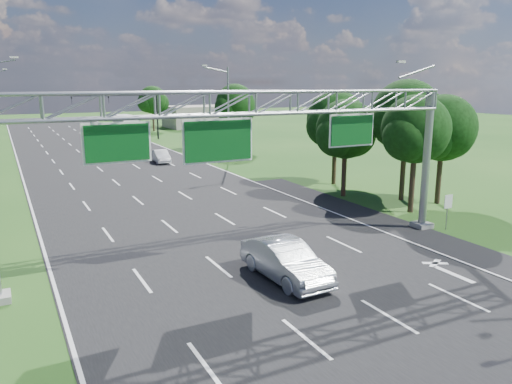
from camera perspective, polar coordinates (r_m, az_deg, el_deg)
ground at (r=41.04m, az=-12.10°, el=0.30°), size 220.00×220.00×0.00m
road at (r=41.04m, az=-12.10°, el=0.30°), size 18.00×180.00×0.02m
road_flare at (r=31.80m, az=14.18°, el=-3.33°), size 3.00×30.00×0.02m
sign_gantry at (r=23.42m, az=-0.23°, el=8.66°), size 23.50×1.00×9.56m
regulatory_sign at (r=30.89m, az=21.09°, el=-1.37°), size 0.60×0.08×2.10m
traffic_signal at (r=76.01m, az=-13.84°, el=9.62°), size 12.21×0.24×7.00m
streetlight_r_mid at (r=53.46m, az=-3.39°, el=9.36°), size 2.97×0.22×10.16m
tree_cluster_right at (r=37.72m, az=14.71°, el=7.29°), size 9.91×14.60×8.68m
tree_verge_rd at (r=62.74m, az=-2.35°, el=9.87°), size 5.76×4.80×8.28m
tree_verge_re at (r=90.27m, az=-11.70°, el=10.13°), size 5.76×4.80×7.84m
building_right at (r=97.29m, az=-6.56°, el=8.57°), size 12.00×9.00×4.00m
silver_sedan at (r=21.92m, az=3.38°, el=-7.84°), size 2.03×5.22×1.69m
car_queue_a at (r=64.14m, az=-17.29°, el=4.89°), size 2.09×4.44×1.25m
car_queue_b at (r=65.01m, az=-15.55°, el=5.08°), size 2.31×4.58×1.24m
car_queue_d at (r=54.61m, az=-10.82°, el=4.04°), size 1.77×4.16×1.33m
box_truck at (r=83.40m, az=-14.55°, el=7.31°), size 2.97×8.66×3.22m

